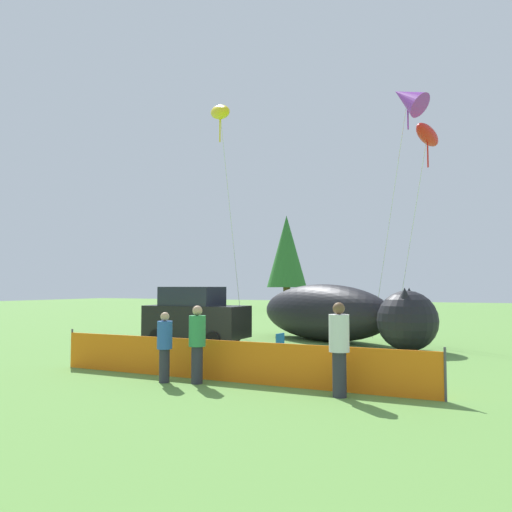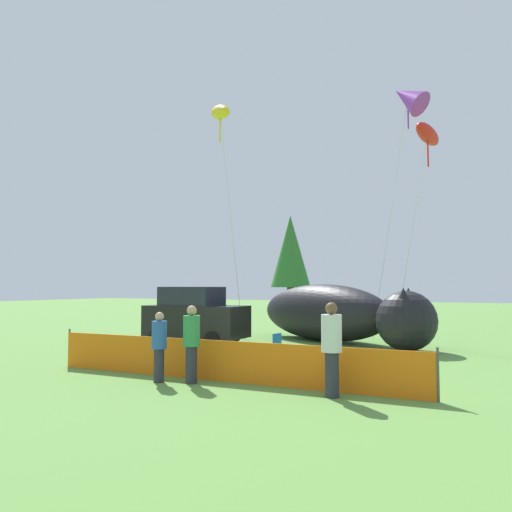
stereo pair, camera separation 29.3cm
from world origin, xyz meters
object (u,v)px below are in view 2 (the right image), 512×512
Objects in this scene: parked_car at (195,316)px; spectator_in_black_shirt at (191,341)px; spectator_in_white_shirt at (159,344)px; kite_yellow_hero at (220,113)px; folding_chair at (273,345)px; kite_red_lizard at (427,135)px; spectator_in_red_shirt at (332,345)px; kite_purple_delta at (408,98)px; inflatable_cat at (335,315)px.

spectator_in_black_shirt is (4.39, -6.95, -0.09)m from parked_car.
kite_yellow_hero reaches higher than spectator_in_white_shirt.
spectator_in_black_shirt is (-0.40, -3.73, 0.47)m from folding_chair.
kite_red_lizard is (4.01, 10.66, 7.22)m from spectator_in_black_shirt.
spectator_in_red_shirt is 13.98m from kite_purple_delta.
spectator_in_red_shirt is (2.93, -3.72, 0.54)m from folding_chair.
spectator_in_red_shirt reaches higher than spectator_in_white_shirt.
kite_red_lizard is (4.76, 10.87, 7.30)m from spectator_in_white_shirt.
kite_purple_delta is at bearing 26.15° from parked_car.
parked_car is at bearing 116.93° from spectator_in_white_shirt.
parked_car is 4.75× the size of folding_chair.
inflatable_cat is at bearing 27.09° from parked_car.
kite_purple_delta is at bearing 166.55° from kite_red_lizard.
kite_yellow_hero is (-7.51, 8.48, 8.60)m from spectator_in_red_shirt.
kite_red_lizard is (3.61, 6.92, 7.69)m from folding_chair.
spectator_in_black_shirt is at bearing 15.71° from spectator_in_white_shirt.
inflatable_cat is 4.38× the size of spectator_in_red_shirt.
spectator_in_black_shirt is 0.94× the size of spectator_in_red_shirt.
spectator_in_black_shirt is 1.10× the size of spectator_in_white_shirt.
kite_yellow_hero is 1.18× the size of kite_red_lizard.
kite_yellow_hero is at bearing 131.54° from spectator_in_red_shirt.
spectator_in_red_shirt is 1.17× the size of spectator_in_white_shirt.
parked_car is at bearing 138.01° from spectator_in_red_shirt.
inflatable_cat is 0.77× the size of kite_purple_delta.
kite_purple_delta is at bearing 17.55° from kite_yellow_hero.
inflatable_cat is 9.83m from spectator_in_white_shirt.
inflatable_cat is at bearing -154.74° from kite_purple_delta.
kite_yellow_hero reaches higher than parked_car.
spectator_in_red_shirt is 0.18× the size of kite_yellow_hero.
spectator_in_black_shirt is at bearing -179.84° from spectator_in_red_shirt.
inflatable_cat is at bearing 86.99° from spectator_in_black_shirt.
kite_red_lizard reaches higher than spectator_in_red_shirt.
parked_car reaches higher than spectator_in_black_shirt.
spectator_in_white_shirt is at bearing -68.93° from inflatable_cat.
kite_red_lizard is at bearing 23.00° from parked_car.
kite_red_lizard is (3.51, 1.12, 7.12)m from inflatable_cat.
folding_chair is 0.10× the size of kite_red_lizard.
kite_purple_delta is at bearing -103.56° from folding_chair.
spectator_in_white_shirt reaches higher than folding_chair.
spectator_in_black_shirt is 0.17× the size of kite_yellow_hero.
kite_red_lizard is at bearing 14.84° from kite_yellow_hero.
parked_car is 2.48× the size of spectator_in_white_shirt.
spectator_in_red_shirt is at bearing 3.09° from spectator_in_white_shirt.
parked_car is at bearing -153.02° from kite_purple_delta.
inflatable_cat reaches higher than spectator_in_black_shirt.
spectator_in_white_shirt is at bearing -63.90° from parked_car.
spectator_in_black_shirt reaches higher than folding_chair.
spectator_in_red_shirt is (3.32, 0.01, 0.06)m from spectator_in_black_shirt.
folding_chair is 4.13m from spectator_in_white_shirt.
kite_yellow_hero is (-4.69, -1.05, 8.57)m from inflatable_cat.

